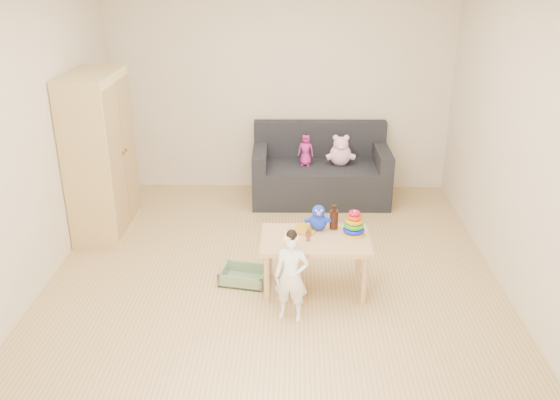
{
  "coord_description": "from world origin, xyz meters",
  "views": [
    {
      "loc": [
        0.17,
        -4.62,
        2.7
      ],
      "look_at": [
        0.05,
        0.25,
        0.65
      ],
      "focal_mm": 38.0,
      "sensor_mm": 36.0,
      "label": 1
    }
  ],
  "objects_px": {
    "wardrobe": "(100,156)",
    "sofa": "(320,182)",
    "play_table": "(315,264)",
    "toddler": "(291,277)"
  },
  "relations": [
    {
      "from": "wardrobe",
      "to": "play_table",
      "type": "distance_m",
      "value": 2.46
    },
    {
      "from": "sofa",
      "to": "toddler",
      "type": "xyz_separation_m",
      "value": [
        -0.32,
        -2.44,
        0.15
      ]
    },
    {
      "from": "sofa",
      "to": "play_table",
      "type": "height_order",
      "value": "play_table"
    },
    {
      "from": "sofa",
      "to": "toddler",
      "type": "height_order",
      "value": "toddler"
    },
    {
      "from": "sofa",
      "to": "play_table",
      "type": "relative_size",
      "value": 1.7
    },
    {
      "from": "wardrobe",
      "to": "toddler",
      "type": "bearing_deg",
      "value": -38.94
    },
    {
      "from": "wardrobe",
      "to": "sofa",
      "type": "height_order",
      "value": "wardrobe"
    },
    {
      "from": "wardrobe",
      "to": "sofa",
      "type": "bearing_deg",
      "value": 21.55
    },
    {
      "from": "sofa",
      "to": "play_table",
      "type": "bearing_deg",
      "value": -94.64
    },
    {
      "from": "wardrobe",
      "to": "toddler",
      "type": "distance_m",
      "value": 2.51
    }
  ]
}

